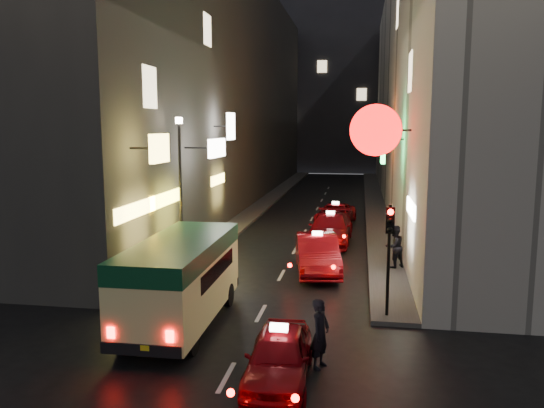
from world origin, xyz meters
The scene contains 14 objects.
building_left centered at (-8.00, 33.99, 9.00)m, with size 7.63×52.00×18.00m.
building_right centered at (8.00, 33.99, 9.00)m, with size 8.38×52.00×18.00m.
building_far centered at (0.00, 66.00, 11.00)m, with size 30.00×10.00×22.00m, color #323237.
sidewalk_left centered at (-4.25, 34.00, 0.07)m, with size 1.50×52.00×0.15m, color #4A4744.
sidewalk_right centered at (4.25, 34.00, 0.07)m, with size 1.50×52.00×0.15m, color #4A4744.
minibus centered at (-2.17, 7.08, 1.68)m, with size 2.23×6.18×2.65m.
taxi_near centered at (1.28, 4.00, 0.73)m, with size 2.05×4.67×1.63m.
taxi_second centered at (1.39, 13.75, 0.91)m, with size 3.20×5.99×1.98m.
taxi_third centered at (1.61, 19.36, 0.89)m, with size 2.52×5.67×1.94m.
taxi_far centered at (1.61, 24.73, 0.74)m, with size 2.42×4.83×1.65m.
pedestrian_crossing centered at (2.18, 4.92, 1.01)m, with size 0.66×0.43×2.01m, color black.
pedestrian_sidewalk centered at (4.56, 14.45, 1.16)m, with size 0.76×0.47×2.02m, color black.
traffic_light centered at (4.00, 8.47, 2.69)m, with size 0.26×0.43×3.50m.
lamp_post centered at (-4.20, 13.00, 3.72)m, with size 0.28×0.28×6.22m.
Camera 1 is at (3.08, -7.70, 6.00)m, focal length 35.00 mm.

